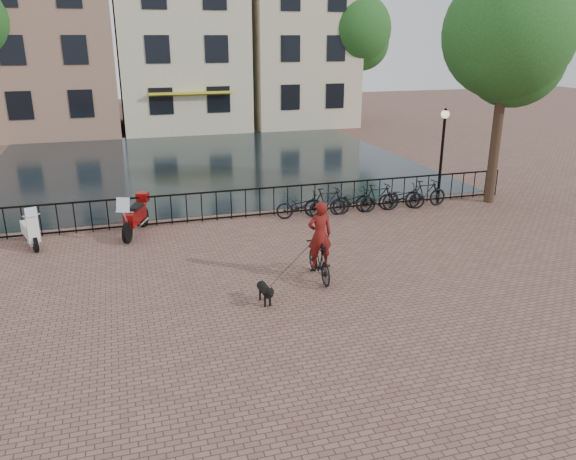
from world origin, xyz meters
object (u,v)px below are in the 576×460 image
object	(u,v)px
scooter	(29,224)
cyclist	(320,245)
dog	(265,292)
motorcycle	(135,212)
lamp_post	(443,140)

from	to	relation	value
scooter	cyclist	bearing A→B (deg)	-50.38
dog	motorcycle	size ratio (longest dim) A/B	0.39
cyclist	dog	world-z (taller)	cyclist
cyclist	dog	size ratio (longest dim) A/B	2.90
cyclist	dog	xyz separation A→B (m)	(-1.68, -0.97, -0.64)
motorcycle	lamp_post	bearing A→B (deg)	22.56
cyclist	motorcycle	world-z (taller)	cyclist
lamp_post	dog	distance (m)	10.47
cyclist	scooter	bearing A→B (deg)	-30.70
cyclist	dog	bearing A→B (deg)	31.72
dog	scooter	bearing A→B (deg)	130.83
lamp_post	cyclist	bearing A→B (deg)	-141.72
cyclist	motorcycle	size ratio (longest dim) A/B	1.14
dog	scooter	size ratio (longest dim) A/B	0.53
lamp_post	cyclist	distance (m)	8.45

